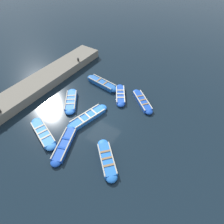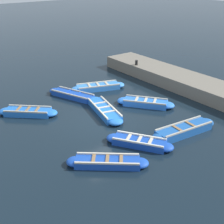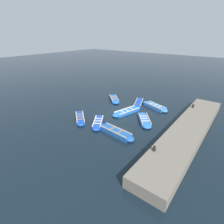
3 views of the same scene
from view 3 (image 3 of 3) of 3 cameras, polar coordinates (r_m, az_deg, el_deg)
ground_plane at (r=18.94m, az=1.31°, el=-0.41°), size 120.00×120.00×0.00m
boat_near_quay at (r=16.72m, az=-4.58°, el=-3.42°), size 2.32×3.00×0.38m
boat_stern_in at (r=21.54m, az=8.67°, el=2.90°), size 1.97×3.59×0.37m
boat_far_corner at (r=15.03m, az=1.20°, el=-6.62°), size 3.84×1.12×0.47m
boat_mid_row at (r=22.61m, az=0.63°, el=4.27°), size 2.95×2.79×0.39m
boat_tucked at (r=20.85m, az=13.79°, el=1.78°), size 3.68×1.97×0.40m
boat_end_of_row at (r=19.02m, az=4.89°, el=0.16°), size 1.71×3.97×0.39m
boat_broadside at (r=17.82m, az=-10.39°, el=-1.95°), size 3.05×2.68×0.37m
boat_outer_right at (r=17.40m, az=10.54°, el=-2.57°), size 2.70×3.16×0.40m
quay_wall at (r=16.01m, az=23.49°, el=-5.91°), size 2.49×15.65×0.82m
bollard_north at (r=20.11m, az=24.97°, el=1.81°), size 0.20×0.20×0.35m
bollard_mid_north at (r=12.08m, az=13.65°, el=-11.52°), size 0.20×0.20×0.35m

